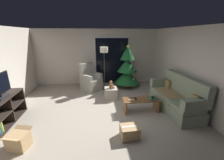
% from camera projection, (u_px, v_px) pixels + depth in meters
% --- Properties ---
extents(ground_plane, '(7.00, 7.00, 0.00)m').
position_uv_depth(ground_plane, '(101.00, 115.00, 4.21)').
color(ground_plane, '#9E9384').
extents(wall_back, '(5.72, 0.12, 2.50)m').
position_uv_depth(wall_back, '(98.00, 57.00, 6.72)').
color(wall_back, beige).
rests_on(wall_back, ground).
extents(wall_right, '(0.12, 6.00, 2.50)m').
position_uv_depth(wall_right, '(200.00, 71.00, 4.15)').
color(wall_right, beige).
rests_on(wall_right, ground).
extents(patio_door_frame, '(1.60, 0.02, 2.20)m').
position_uv_depth(patio_door_frame, '(112.00, 60.00, 6.77)').
color(patio_door_frame, silver).
rests_on(patio_door_frame, ground).
extents(patio_door_glass, '(1.50, 0.02, 2.10)m').
position_uv_depth(patio_door_glass, '(112.00, 61.00, 6.77)').
color(patio_door_glass, black).
rests_on(patio_door_glass, ground).
extents(couch, '(0.90, 1.98, 1.08)m').
position_uv_depth(couch, '(176.00, 98.00, 4.42)').
color(couch, gray).
rests_on(couch, ground).
extents(coffee_table, '(1.10, 0.40, 0.41)m').
position_uv_depth(coffee_table, '(141.00, 103.00, 4.35)').
color(coffee_table, olive).
rests_on(coffee_table, ground).
extents(remote_white, '(0.16, 0.04, 0.02)m').
position_uv_depth(remote_white, '(131.00, 100.00, 4.24)').
color(remote_white, silver).
rests_on(remote_white, coffee_table).
extents(remote_black, '(0.05, 0.16, 0.02)m').
position_uv_depth(remote_black, '(136.00, 98.00, 4.32)').
color(remote_black, black).
rests_on(remote_black, coffee_table).
extents(book_stack, '(0.26, 0.23, 0.06)m').
position_uv_depth(book_stack, '(153.00, 99.00, 4.28)').
color(book_stack, '#4C4C51').
rests_on(book_stack, coffee_table).
extents(cell_phone, '(0.11, 0.16, 0.01)m').
position_uv_depth(cell_phone, '(153.00, 98.00, 4.26)').
color(cell_phone, black).
rests_on(cell_phone, book_stack).
extents(christmas_tree, '(1.06, 1.06, 1.87)m').
position_uv_depth(christmas_tree, '(127.00, 69.00, 6.21)').
color(christmas_tree, '#4C1E19').
rests_on(christmas_tree, ground).
extents(armchair, '(0.97, 0.97, 1.13)m').
position_uv_depth(armchair, '(91.00, 81.00, 6.04)').
color(armchair, gray).
rests_on(armchair, ground).
extents(floor_lamp, '(0.32, 0.32, 1.78)m').
position_uv_depth(floor_lamp, '(104.00, 54.00, 5.79)').
color(floor_lamp, '#2D2D30').
rests_on(floor_lamp, ground).
extents(media_shelf, '(0.40, 1.40, 0.73)m').
position_uv_depth(media_shelf, '(3.00, 112.00, 3.70)').
color(media_shelf, black).
rests_on(media_shelf, ground).
extents(ottoman, '(0.44, 0.44, 0.40)m').
position_uv_depth(ottoman, '(111.00, 93.00, 5.29)').
color(ottoman, '#B2A893').
rests_on(ottoman, ground).
extents(teddy_bear_chestnut, '(0.21, 0.22, 0.29)m').
position_uv_depth(teddy_bear_chestnut, '(111.00, 85.00, 5.18)').
color(teddy_bear_chestnut, brown).
rests_on(teddy_bear_chestnut, ottoman).
extents(teddy_bear_honey_by_tree, '(0.21, 0.21, 0.29)m').
position_uv_depth(teddy_bear_honey_by_tree, '(110.00, 87.00, 6.12)').
color(teddy_bear_honey_by_tree, tan).
rests_on(teddy_bear_honey_by_tree, ground).
extents(cardboard_box_taped_mid_floor, '(0.42, 0.35, 0.29)m').
position_uv_depth(cardboard_box_taped_mid_floor, '(130.00, 132.00, 3.28)').
color(cardboard_box_taped_mid_floor, tan).
rests_on(cardboard_box_taped_mid_floor, ground).
extents(cardboard_box_open_near_shelf, '(0.49, 0.56, 0.39)m').
position_uv_depth(cardboard_box_open_near_shelf, '(18.00, 141.00, 2.96)').
color(cardboard_box_open_near_shelf, tan).
rests_on(cardboard_box_open_near_shelf, ground).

